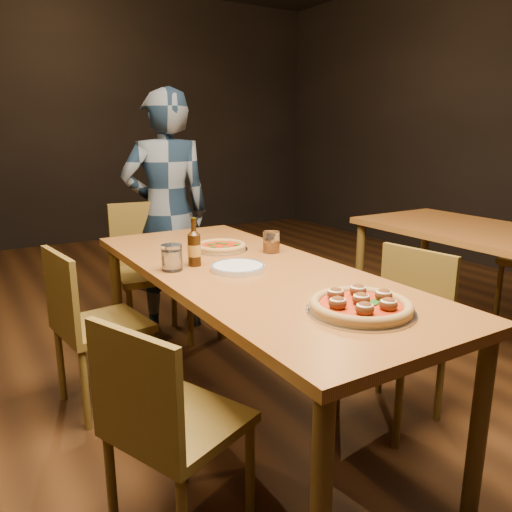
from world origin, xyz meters
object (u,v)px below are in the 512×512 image
water_glass (172,258)px  pizza_meatball (361,305)px  chair_main_sw (103,324)px  chair_main_e (392,336)px  beer_bottle (194,249)px  plate_stack (238,268)px  chair_end (152,272)px  amber_glass (271,242)px  pizza_margherita (221,247)px  table_main (250,285)px  diner (167,213)px  chair_main_nw (180,421)px

water_glass → pizza_meatball: bearing=-67.4°
chair_main_sw → chair_main_e: size_ratio=1.01×
chair_main_sw → beer_bottle: size_ratio=3.97×
chair_main_e → plate_stack: size_ratio=3.59×
chair_end → amber_glass: (0.31, -0.92, 0.34)m
pizza_meatball → pizza_margherita: bearing=89.0°
table_main → chair_main_e: chair_main_e is taller
chair_main_e → plate_stack: (-0.63, 0.33, 0.34)m
plate_stack → diner: 1.32m
pizza_margherita → beer_bottle: (-0.24, -0.21, 0.06)m
pizza_margherita → diner: 0.93m
pizza_meatball → amber_glass: (0.21, 0.87, 0.03)m
chair_main_e → beer_bottle: bearing=-132.3°
chair_main_nw → plate_stack: chair_main_nw is taller
chair_main_sw → chair_end: bearing=-45.1°
pizza_meatball → plate_stack: 0.68m
table_main → diner: 1.33m
amber_glass → chair_main_nw: bearing=-140.1°
beer_bottle → diner: bearing=74.3°
chair_main_sw → water_glass: bearing=-154.7°
chair_main_sw → pizza_margherita: size_ratio=3.08×
water_glass → amber_glass: 0.56m
chair_main_e → amber_glass: (-0.32, 0.53, 0.38)m
table_main → diner: diner is taller
chair_main_sw → chair_main_e: (1.10, -0.84, -0.00)m
plate_stack → chair_main_sw: bearing=133.0°
chair_end → water_glass: (-0.25, -0.97, 0.34)m
chair_main_sw → diner: bearing=-47.1°
chair_main_nw → chair_end: 1.65m
chair_main_nw → beer_bottle: beer_bottle is taller
chair_main_e → pizza_meatball: bearing=-66.3°
chair_main_sw → pizza_meatball: chair_main_sw is taller
chair_main_sw → plate_stack: chair_main_sw is taller
chair_main_nw → diner: diner is taller
pizza_margherita → beer_bottle: bearing=-139.2°
pizza_margherita → diner: (0.08, 0.93, 0.04)m
chair_main_sw → chair_main_e: 1.39m
chair_end → chair_main_nw: bearing=-100.5°
pizza_margherita → plate_stack: size_ratio=1.18×
plate_stack → beer_bottle: beer_bottle is taller
plate_stack → beer_bottle: 0.22m
chair_end → chair_main_sw: bearing=-121.4°
pizza_meatball → plate_stack: bearing=98.0°
chair_main_e → pizza_meatball: (-0.53, -0.34, 0.35)m
beer_bottle → chair_end: bearing=82.2°
pizza_margherita → diner: diner is taller
chair_main_sw → pizza_meatball: (0.57, -1.18, 0.35)m
table_main → plate_stack: 0.10m
table_main → pizza_meatball: pizza_meatball is taller
chair_main_sw → diner: (0.67, 0.80, 0.38)m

